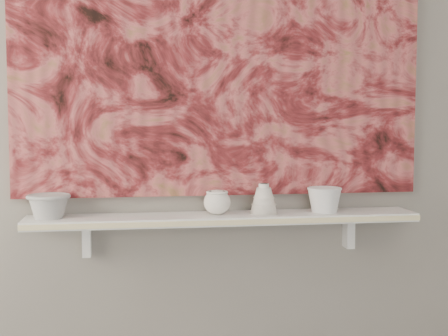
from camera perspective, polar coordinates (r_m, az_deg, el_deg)
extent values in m
plane|color=slate|center=(2.31, -0.31, 6.46)|extent=(3.60, 0.00, 3.60)
cube|color=silver|center=(2.24, 0.05, -4.63)|extent=(1.40, 0.18, 0.03)
cube|color=beige|center=(2.15, 0.43, -5.02)|extent=(1.40, 0.01, 0.02)
cube|color=silver|center=(2.30, -12.44, -6.41)|extent=(0.03, 0.06, 0.12)
cube|color=silver|center=(2.44, 11.32, -5.76)|extent=(0.03, 0.06, 0.12)
cube|color=maroon|center=(2.31, -0.26, 11.19)|extent=(1.50, 0.02, 1.10)
cube|color=black|center=(2.39, 10.53, 3.49)|extent=(0.09, 0.00, 0.08)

